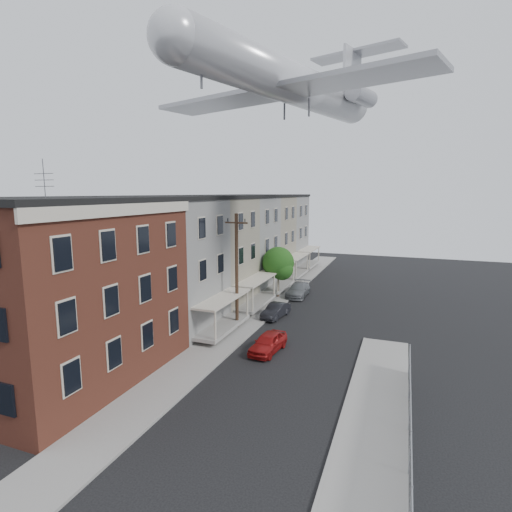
{
  "coord_description": "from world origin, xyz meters",
  "views": [
    {
      "loc": [
        6.39,
        -9.63,
        10.55
      ],
      "look_at": [
        -0.93,
        9.81,
        7.24
      ],
      "focal_mm": 28.0,
      "sensor_mm": 36.0,
      "label": 1
    }
  ],
  "objects_px": {
    "street_tree": "(279,264)",
    "car_near": "(268,343)",
    "utility_pole": "(237,270)",
    "car_far": "(298,290)",
    "car_mid": "(276,311)",
    "airplane": "(294,84)"
  },
  "relations": [
    {
      "from": "street_tree",
      "to": "car_near",
      "type": "relative_size",
      "value": 1.36
    },
    {
      "from": "utility_pole",
      "to": "car_far",
      "type": "xyz_separation_m",
      "value": [
        2.0,
        11.23,
        -4.0
      ]
    },
    {
      "from": "car_mid",
      "to": "airplane",
      "type": "bearing_deg",
      "value": -27.18
    },
    {
      "from": "car_mid",
      "to": "airplane",
      "type": "height_order",
      "value": "airplane"
    },
    {
      "from": "utility_pole",
      "to": "airplane",
      "type": "relative_size",
      "value": 0.36
    },
    {
      "from": "car_mid",
      "to": "utility_pole",
      "type": "bearing_deg",
      "value": -110.65
    },
    {
      "from": "car_mid",
      "to": "car_far",
      "type": "relative_size",
      "value": 0.78
    },
    {
      "from": "airplane",
      "to": "car_far",
      "type": "bearing_deg",
      "value": 100.89
    },
    {
      "from": "street_tree",
      "to": "car_far",
      "type": "bearing_deg",
      "value": 37.97
    },
    {
      "from": "airplane",
      "to": "utility_pole",
      "type": "bearing_deg",
      "value": -145.58
    },
    {
      "from": "car_far",
      "to": "airplane",
      "type": "height_order",
      "value": "airplane"
    },
    {
      "from": "utility_pole",
      "to": "car_far",
      "type": "distance_m",
      "value": 12.09
    },
    {
      "from": "car_near",
      "to": "car_mid",
      "type": "bearing_deg",
      "value": 109.7
    },
    {
      "from": "street_tree",
      "to": "car_mid",
      "type": "bearing_deg",
      "value": -74.98
    },
    {
      "from": "car_near",
      "to": "airplane",
      "type": "height_order",
      "value": "airplane"
    },
    {
      "from": "car_mid",
      "to": "street_tree",
      "type": "bearing_deg",
      "value": 112.82
    },
    {
      "from": "street_tree",
      "to": "airplane",
      "type": "height_order",
      "value": "airplane"
    },
    {
      "from": "car_far",
      "to": "airplane",
      "type": "distance_m",
      "value": 19.93
    },
    {
      "from": "street_tree",
      "to": "car_mid",
      "type": "height_order",
      "value": "street_tree"
    },
    {
      "from": "utility_pole",
      "to": "street_tree",
      "type": "height_order",
      "value": "utility_pole"
    },
    {
      "from": "car_far",
      "to": "car_mid",
      "type": "bearing_deg",
      "value": -91.46
    },
    {
      "from": "car_mid",
      "to": "airplane",
      "type": "xyz_separation_m",
      "value": [
        1.68,
        -1.17,
        17.92
      ]
    }
  ]
}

